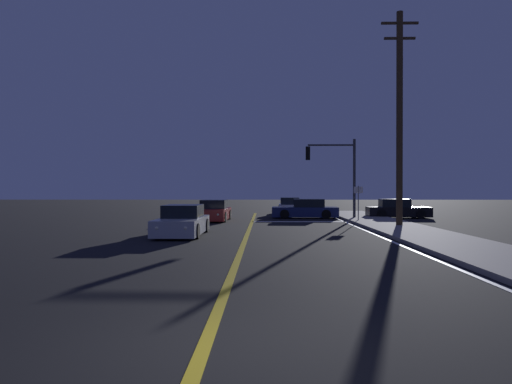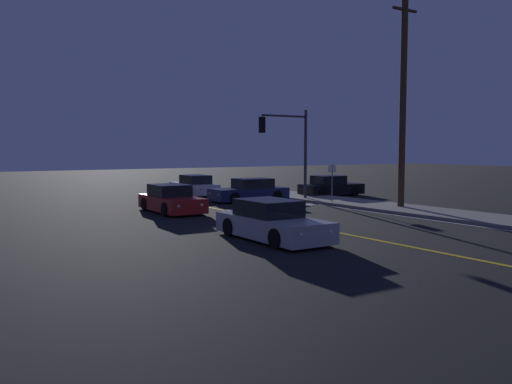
{
  "view_description": "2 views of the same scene",
  "coord_description": "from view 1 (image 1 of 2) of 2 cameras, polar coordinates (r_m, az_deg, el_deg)",
  "views": [
    {
      "loc": [
        0.79,
        -5.71,
        2.06
      ],
      "look_at": [
        0.26,
        21.87,
        1.86
      ],
      "focal_mm": 32.22,
      "sensor_mm": 36.0,
      "label": 1
    },
    {
      "loc": [
        -12.98,
        -0.3,
        3.04
      ],
      "look_at": [
        0.14,
        20.21,
        1.11
      ],
      "focal_mm": 37.55,
      "sensor_mm": 36.0,
      "label": 2
    }
  ],
  "objects": [
    {
      "name": "utility_pole_right",
      "position": [
        25.62,
        17.39,
        8.95
      ],
      "size": [
        1.94,
        0.34,
        11.37
      ],
      "color": "#42301E",
      "rests_on": "ground"
    },
    {
      "name": "car_distant_tail_white",
      "position": [
        37.93,
        4.18,
        -1.82
      ],
      "size": [
        1.91,
        4.62,
        1.34
      ],
      "rotation": [
        0.0,
        0.0,
        -0.03
      ],
      "color": "silver",
      "rests_on": "ground"
    },
    {
      "name": "stop_bar",
      "position": [
        28.69,
        5.51,
        -3.69
      ],
      "size": [
        5.99,
        0.5,
        0.01
      ],
      "primitive_type": "cube",
      "color": "white",
      "rests_on": "ground"
    },
    {
      "name": "car_side_waiting_silver",
      "position": [
        20.63,
        -9.13,
        -3.7
      ],
      "size": [
        1.94,
        4.75,
        1.34
      ],
      "rotation": [
        0.0,
        0.0,
        3.14
      ],
      "color": "#B2B5BA",
      "rests_on": "ground"
    },
    {
      "name": "street_sign_corner",
      "position": [
        28.61,
        12.59,
        -0.69
      ],
      "size": [
        0.56,
        0.07,
        2.23
      ],
      "color": "slate",
      "rests_on": "ground"
    },
    {
      "name": "traffic_signal_near_right",
      "position": [
        31.24,
        9.93,
        3.17
      ],
      "size": [
        3.34,
        0.28,
        5.39
      ],
      "rotation": [
        0.0,
        0.0,
        3.14
      ],
      "color": "#38383D",
      "rests_on": "ground"
    },
    {
      "name": "car_following_oncoming_navy",
      "position": [
        32.28,
        6.19,
        -2.21
      ],
      "size": [
        4.65,
        2.12,
        1.34
      ],
      "rotation": [
        0.0,
        0.0,
        1.53
      ],
      "color": "navy",
      "rests_on": "ground"
    },
    {
      "name": "ground_plane",
      "position": [
        6.12,
        -6.75,
        -19.28
      ],
      "size": [
        160.0,
        160.0,
        0.0
      ],
      "primitive_type": "plane",
      "color": "black"
    },
    {
      "name": "sidewalk_right",
      "position": [
        19.22,
        21.91,
        -5.55
      ],
      "size": [
        3.2,
        43.78,
        0.15
      ],
      "primitive_type": "cube",
      "color": "gray",
      "rests_on": "ground"
    },
    {
      "name": "car_mid_block_black",
      "position": [
        33.7,
        17.13,
        -2.12
      ],
      "size": [
        4.36,
        1.95,
        1.34
      ],
      "rotation": [
        0.0,
        0.0,
        -1.61
      ],
      "color": "black",
      "rests_on": "ground"
    },
    {
      "name": "car_parked_curb_red",
      "position": [
        29.72,
        -5.26,
        -2.44
      ],
      "size": [
        2.03,
        4.58,
        1.34
      ],
      "rotation": [
        0.0,
        0.0,
        3.11
      ],
      "color": "maroon",
      "rests_on": "ground"
    },
    {
      "name": "lane_line_center",
      "position": [
        18.0,
        -1.43,
        -6.14
      ],
      "size": [
        0.2,
        41.35,
        0.01
      ],
      "primitive_type": "cube",
      "color": "gold",
      "rests_on": "ground"
    },
    {
      "name": "lane_line_edge_right",
      "position": [
        18.66,
        16.56,
        -5.93
      ],
      "size": [
        0.16,
        41.35,
        0.01
      ],
      "primitive_type": "cube",
      "color": "white",
      "rests_on": "ground"
    }
  ]
}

